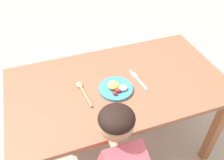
% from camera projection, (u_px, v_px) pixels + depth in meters
% --- Properties ---
extents(ground_plane, '(8.00, 8.00, 0.00)m').
position_uv_depth(ground_plane, '(117.00, 146.00, 2.04)').
color(ground_plane, '#B7A695').
extents(dining_table, '(1.41, 0.78, 0.73)m').
position_uv_depth(dining_table, '(118.00, 93.00, 1.61)').
color(dining_table, '#95573E').
rests_on(dining_table, ground_plane).
extents(plate, '(0.21, 0.21, 0.06)m').
position_uv_depth(plate, '(116.00, 88.00, 1.49)').
color(plate, teal).
rests_on(plate, dining_table).
extents(fork, '(0.05, 0.22, 0.01)m').
position_uv_depth(fork, '(138.00, 79.00, 1.57)').
color(fork, silver).
rests_on(fork, dining_table).
extents(spoon, '(0.06, 0.24, 0.01)m').
position_uv_depth(spoon, '(83.00, 91.00, 1.48)').
color(spoon, tan).
rests_on(spoon, dining_table).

